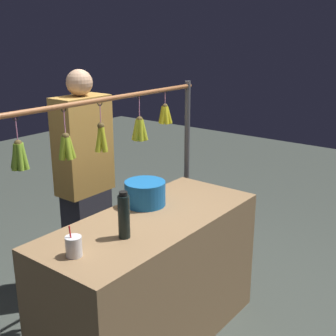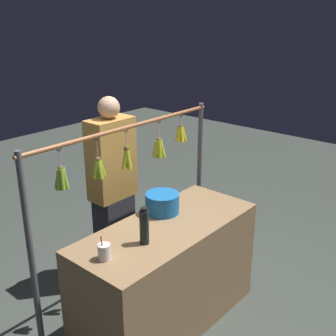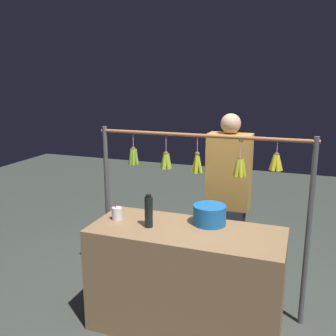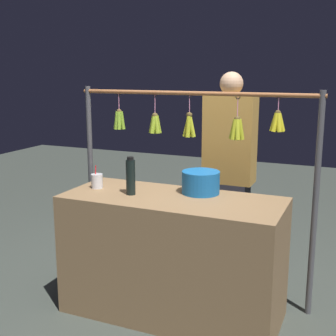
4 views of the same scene
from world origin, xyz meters
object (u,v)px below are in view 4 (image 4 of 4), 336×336
object	(u,v)px
blue_bucket	(201,182)
vendor_person	(229,178)
water_bottle	(131,177)
drink_cup	(97,181)

from	to	relation	value
blue_bucket	vendor_person	size ratio (longest dim) A/B	0.16
vendor_person	water_bottle	bearing A→B (deg)	60.79
blue_bucket	water_bottle	bearing A→B (deg)	27.11
drink_cup	vendor_person	xyz separation A→B (m)	(-0.81, -0.81, -0.08)
water_bottle	vendor_person	distance (m)	1.01
water_bottle	vendor_person	size ratio (longest dim) A/B	0.16
water_bottle	drink_cup	world-z (taller)	water_bottle
drink_cup	blue_bucket	bearing A→B (deg)	-167.41
water_bottle	blue_bucket	bearing A→B (deg)	-152.89
vendor_person	blue_bucket	bearing A→B (deg)	87.18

